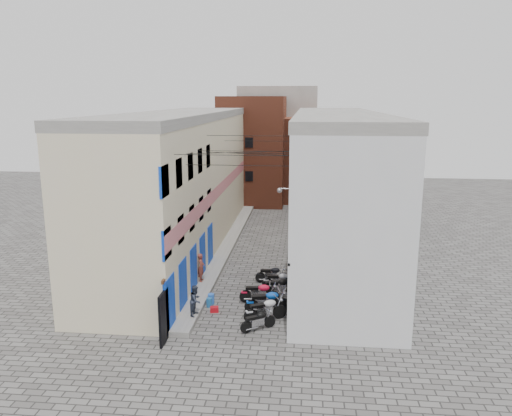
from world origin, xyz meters
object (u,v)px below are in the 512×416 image
(motorcycle_a, at_px, (258,320))
(motorcycle_g, at_px, (272,274))
(motorcycle_f, at_px, (280,280))
(water_jug_near, at_px, (209,302))
(motorcycle_d, at_px, (260,292))
(motorcycle_e, at_px, (279,286))
(motorcycle_c, at_px, (267,300))
(red_crate, at_px, (214,309))
(person_a, at_px, (201,267))
(water_jug_far, at_px, (211,299))
(person_b, at_px, (196,300))
(motorcycle_b, at_px, (265,308))

(motorcycle_a, xyz_separation_m, motorcycle_g, (0.18, 5.74, 0.03))
(motorcycle_f, relative_size, water_jug_near, 4.20)
(motorcycle_d, xyz_separation_m, motorcycle_e, (0.92, 0.88, -0.00))
(motorcycle_c, height_order, motorcycle_e, motorcycle_c)
(motorcycle_a, distance_m, red_crate, 2.82)
(motorcycle_g, xyz_separation_m, person_a, (-3.73, -0.80, 0.50))
(motorcycle_d, distance_m, red_crate, 2.44)
(motorcycle_g, relative_size, person_a, 1.17)
(motorcycle_e, relative_size, motorcycle_g, 1.10)
(water_jug_near, bearing_deg, motorcycle_c, -7.96)
(water_jug_far, height_order, red_crate, water_jug_far)
(motorcycle_c, bearing_deg, motorcycle_d, -171.20)
(water_jug_near, relative_size, water_jug_far, 0.88)
(person_a, distance_m, water_jug_far, 2.66)
(motorcycle_e, xyz_separation_m, motorcycle_g, (-0.52, 1.91, -0.05))
(motorcycle_d, xyz_separation_m, person_b, (-2.68, -2.22, 0.37))
(motorcycle_a, xyz_separation_m, person_b, (-2.91, 0.74, 0.46))
(motorcycle_b, height_order, motorcycle_f, motorcycle_b)
(person_b, relative_size, red_crate, 3.57)
(motorcycle_a, bearing_deg, person_b, -138.84)
(motorcycle_c, relative_size, motorcycle_g, 1.19)
(person_b, bearing_deg, motorcycle_f, -29.47)
(motorcycle_d, relative_size, motorcycle_e, 1.00)
(motorcycle_d, bearing_deg, water_jug_far, -84.14)
(motorcycle_e, distance_m, red_crate, 3.68)
(motorcycle_b, distance_m, motorcycle_f, 3.88)
(motorcycle_b, bearing_deg, person_b, -111.61)
(water_jug_far, bearing_deg, motorcycle_e, 20.84)
(motorcycle_d, height_order, water_jug_near, motorcycle_d)
(motorcycle_b, bearing_deg, water_jug_far, -145.92)
(motorcycle_c, relative_size, motorcycle_d, 1.08)
(motorcycle_e, height_order, water_jug_near, motorcycle_e)
(motorcycle_e, bearing_deg, water_jug_far, -79.47)
(motorcycle_e, xyz_separation_m, person_b, (-3.60, -3.10, 0.38))
(motorcycle_c, xyz_separation_m, motorcycle_f, (0.41, 3.00, -0.09))
(motorcycle_e, bearing_deg, red_crate, -63.78)
(motorcycle_a, height_order, water_jug_far, motorcycle_a)
(motorcycle_e, relative_size, water_jug_far, 3.96)
(motorcycle_c, relative_size, motorcycle_f, 1.16)
(person_b, height_order, water_jug_near, person_b)
(motorcycle_e, height_order, person_a, person_a)
(motorcycle_f, height_order, person_b, person_b)
(person_b, xyz_separation_m, water_jug_far, (0.33, 1.86, -0.70))
(motorcycle_e, relative_size, person_a, 1.29)
(motorcycle_d, xyz_separation_m, water_jug_far, (-2.35, -0.37, -0.33))
(motorcycle_a, relative_size, motorcycle_e, 0.85)
(person_a, bearing_deg, motorcycle_e, -108.17)
(motorcycle_a, relative_size, motorcycle_b, 0.83)
(motorcycle_a, distance_m, motorcycle_c, 1.85)
(motorcycle_a, bearing_deg, motorcycle_f, 137.64)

